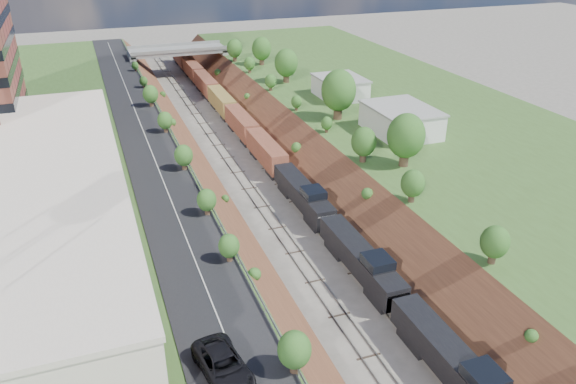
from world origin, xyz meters
The scene contains 16 objects.
platform_left centered at (-33.00, 60.00, 2.50)m, with size 44.00×180.00×5.00m, color #3A5925.
platform_right centered at (33.00, 60.00, 2.50)m, with size 44.00×180.00×5.00m, color #3A5925.
embankment_left centered at (-11.00, 60.00, 0.00)m, with size 7.07×180.00×7.07m, color brown.
embankment_right centered at (11.00, 60.00, 0.00)m, with size 7.07×180.00×7.07m, color brown.
rail_left_track centered at (-2.60, 60.00, 0.09)m, with size 1.58×180.00×0.18m, color gray.
rail_right_track centered at (2.60, 60.00, 0.09)m, with size 1.58×180.00×0.18m, color gray.
road centered at (-15.50, 60.00, 5.05)m, with size 8.00×180.00×0.10m, color black.
guardrail centered at (-11.40, 59.80, 5.55)m, with size 0.10×171.00×0.70m.
commercial_building centered at (-28.00, 38.00, 8.51)m, with size 14.30×62.30×7.00m.
overpass centered at (0.00, 122.00, 4.92)m, with size 24.50×8.30×7.40m.
white_building_near centered at (23.50, 52.00, 7.00)m, with size 9.00×12.00×4.00m, color silver.
white_building_far centered at (23.00, 74.00, 6.80)m, with size 8.00×10.00×3.60m, color silver.
tree_right_large centered at (17.00, 40.00, 9.38)m, with size 5.25×5.25×7.61m.
tree_left_crest centered at (-11.80, 20.00, 7.04)m, with size 2.45×2.45×3.55m.
freight_train centered at (2.60, 71.92, 2.42)m, with size 2.74×140.51×4.55m.
suv centered at (-16.70, 9.34, 6.04)m, with size 3.11×6.74×1.87m, color black.
Camera 1 is at (-23.23, -22.43, 36.04)m, focal length 35.00 mm.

